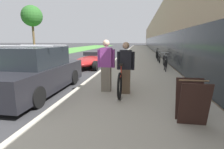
% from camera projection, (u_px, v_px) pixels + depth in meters
% --- Properties ---
extents(sidewalk_slab, '(4.24, 70.00, 0.14)m').
position_uv_depth(sidewalk_slab, '(139.00, 53.00, 23.84)').
color(sidewalk_slab, '#B2AA99').
rests_on(sidewalk_slab, ground).
extents(storefront_facade, '(10.01, 70.00, 5.60)m').
position_uv_depth(storefront_facade, '(182.00, 34.00, 29.96)').
color(storefront_facade, tan).
rests_on(storefront_facade, ground).
extents(lawn_strip, '(6.99, 70.00, 0.03)m').
position_uv_depth(lawn_strip, '(63.00, 51.00, 29.72)').
color(lawn_strip, '#478438').
rests_on(lawn_strip, ground).
extents(tandem_bicycle, '(0.52, 2.72, 0.98)m').
position_uv_depth(tandem_bicycle, '(123.00, 78.00, 5.87)').
color(tandem_bicycle, black).
rests_on(tandem_bicycle, sidewalk_slab).
extents(person_rider, '(0.55, 0.21, 1.61)m').
position_uv_depth(person_rider, '(126.00, 68.00, 5.45)').
color(person_rider, brown).
rests_on(person_rider, sidewalk_slab).
extents(person_bystander, '(0.57, 0.22, 1.68)m').
position_uv_depth(person_bystander, '(106.00, 66.00, 5.69)').
color(person_bystander, '#756B5B').
rests_on(person_bystander, sidewalk_slab).
extents(bike_rack_hoop, '(0.05, 0.60, 0.84)m').
position_uv_depth(bike_rack_hoop, '(165.00, 62.00, 9.55)').
color(bike_rack_hoop, black).
rests_on(bike_rack_hoop, sidewalk_slab).
extents(cruiser_bike_nearest, '(0.52, 1.69, 0.88)m').
position_uv_depth(cruiser_bike_nearest, '(165.00, 61.00, 11.08)').
color(cruiser_bike_nearest, black).
rests_on(cruiser_bike_nearest, sidewalk_slab).
extents(cruiser_bike_middle, '(0.52, 1.82, 0.85)m').
position_uv_depth(cruiser_bike_middle, '(159.00, 58.00, 13.33)').
color(cruiser_bike_middle, black).
rests_on(cruiser_bike_middle, sidewalk_slab).
extents(cruiser_bike_farthest, '(0.52, 1.88, 0.98)m').
position_uv_depth(cruiser_bike_farthest, '(157.00, 55.00, 15.63)').
color(cruiser_bike_farthest, black).
rests_on(cruiser_bike_farthest, sidewalk_slab).
extents(sandwich_board_sign, '(0.56, 0.56, 0.90)m').
position_uv_depth(sandwich_board_sign, '(192.00, 101.00, 3.53)').
color(sandwich_board_sign, '#331E19').
rests_on(sandwich_board_sign, sidewalk_slab).
extents(parked_sedan_curbside, '(1.78, 4.39, 1.65)m').
position_uv_depth(parked_sedan_curbside, '(37.00, 73.00, 6.02)').
color(parked_sedan_curbside, black).
rests_on(parked_sedan_curbside, ground).
extents(vintage_roadster_curbside, '(1.74, 4.27, 1.00)m').
position_uv_depth(vintage_roadster_curbside, '(89.00, 61.00, 11.73)').
color(vintage_roadster_curbside, maroon).
rests_on(vintage_roadster_curbside, ground).
extents(street_tree_far, '(2.64, 2.64, 6.19)m').
position_uv_depth(street_tree_far, '(32.00, 16.00, 22.39)').
color(street_tree_far, brown).
rests_on(street_tree_far, ground).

